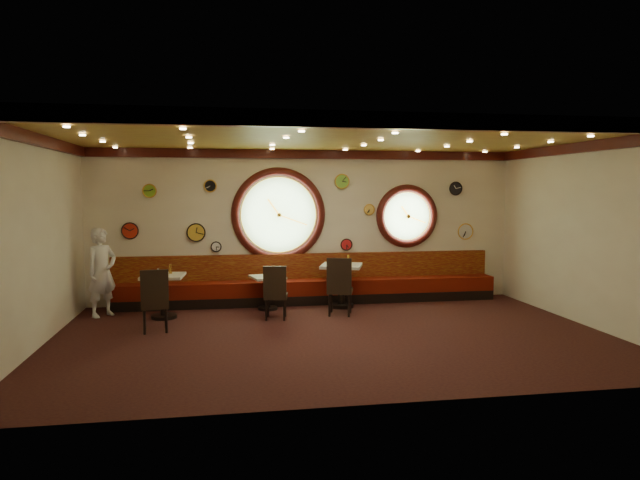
{
  "coord_description": "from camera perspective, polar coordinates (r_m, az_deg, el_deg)",
  "views": [
    {
      "loc": [
        -1.73,
        -8.93,
        2.37
      ],
      "look_at": [
        -0.09,
        0.8,
        1.5
      ],
      "focal_mm": 32.0,
      "sensor_mm": 36.0,
      "label": 1
    }
  ],
  "objects": [
    {
      "name": "floor",
      "position": [
        9.4,
        1.36,
        -9.56
      ],
      "size": [
        9.0,
        6.0,
        0.0
      ],
      "primitive_type": "cube",
      "color": "black",
      "rests_on": "ground"
    },
    {
      "name": "table_b",
      "position": [
        11.37,
        -5.27,
        -4.84
      ],
      "size": [
        0.74,
        0.74,
        0.67
      ],
      "color": "black",
      "rests_on": "floor"
    },
    {
      "name": "wall_clock_8",
      "position": [
        11.98,
        -16.68,
        4.73
      ],
      "size": [
        0.26,
        0.03,
        0.26
      ],
      "primitive_type": "cylinder",
      "rotation": [
        1.57,
        0.0,
        0.0
      ],
      "color": "#79B223",
      "rests_on": "wall_back"
    },
    {
      "name": "condiment_b_pepper",
      "position": [
        11.29,
        -5.1,
        -3.39
      ],
      "size": [
        0.03,
        0.03,
        0.1
      ],
      "primitive_type": "cylinder",
      "color": "silver",
      "rests_on": "table_b"
    },
    {
      "name": "wall_clock_6",
      "position": [
        12.29,
        4.95,
        3.06
      ],
      "size": [
        0.22,
        0.03,
        0.22
      ],
      "primitive_type": "cylinder",
      "rotation": [
        1.57,
        0.0,
        0.0
      ],
      "color": "#F8CF52",
      "rests_on": "wall_back"
    },
    {
      "name": "banquette_base",
      "position": [
        12.0,
        -1.12,
        -5.87
      ],
      "size": [
        8.0,
        0.55,
        0.2
      ],
      "primitive_type": "cube",
      "color": "black",
      "rests_on": "floor"
    },
    {
      "name": "chair_c",
      "position": [
        10.73,
        1.97,
        -4.28
      ],
      "size": [
        0.58,
        0.58,
        0.69
      ],
      "rotation": [
        0.0,
        0.0,
        -0.29
      ],
      "color": "black",
      "rests_on": "floor"
    },
    {
      "name": "wall_front",
      "position": [
        6.23,
        6.64,
        -2.09
      ],
      "size": [
        9.0,
        0.02,
        3.2
      ],
      "primitive_type": "cube",
      "color": "beige",
      "rests_on": "floor"
    },
    {
      "name": "wall_clock_2",
      "position": [
        13.05,
        14.33,
        0.83
      ],
      "size": [
        0.34,
        0.03,
        0.34
      ],
      "primitive_type": "cylinder",
      "rotation": [
        1.57,
        0.0,
        0.0
      ],
      "color": "silver",
      "rests_on": "wall_back"
    },
    {
      "name": "condiment_b_bottle",
      "position": [
        11.37,
        -4.72,
        -3.16
      ],
      "size": [
        0.05,
        0.05,
        0.16
      ],
      "primitive_type": "cylinder",
      "color": "orange",
      "rests_on": "table_b"
    },
    {
      "name": "porthole_right_glass",
      "position": [
        12.57,
        8.66,
        2.38
      ],
      "size": [
        1.1,
        0.02,
        1.1
      ],
      "primitive_type": "cylinder",
      "rotation": [
        1.57,
        0.0,
        0.0
      ],
      "color": "#7FAD68",
      "rests_on": "wall_back"
    },
    {
      "name": "wall_clock_7",
      "position": [
        11.95,
        -10.35,
        -0.67
      ],
      "size": [
        0.2,
        0.03,
        0.2
      ],
      "primitive_type": "cylinder",
      "rotation": [
        1.57,
        0.0,
        0.0
      ],
      "color": "white",
      "rests_on": "wall_back"
    },
    {
      "name": "condiment_a_bottle",
      "position": [
        10.97,
        -14.73,
        -2.81
      ],
      "size": [
        0.06,
        0.06,
        0.18
      ],
      "primitive_type": "cylinder",
      "color": "gold",
      "rests_on": "table_a"
    },
    {
      "name": "porthole_right_frame",
      "position": [
        12.56,
        8.68,
        2.37
      ],
      "size": [
        1.38,
        0.18,
        1.38
      ],
      "primitive_type": "torus",
      "rotation": [
        1.57,
        0.0,
        0.0
      ],
      "color": "#380D0A",
      "rests_on": "wall_back"
    },
    {
      "name": "condiment_b_salt",
      "position": [
        11.39,
        -5.49,
        -3.31
      ],
      "size": [
        0.03,
        0.03,
        0.1
      ],
      "primitive_type": "cylinder",
      "color": "silver",
      "rests_on": "table_b"
    },
    {
      "name": "wall_clock_4",
      "position": [
        11.9,
        -10.92,
        5.33
      ],
      "size": [
        0.24,
        0.03,
        0.24
      ],
      "primitive_type": "cylinder",
      "rotation": [
        1.57,
        0.0,
        0.0
      ],
      "color": "black",
      "rests_on": "wall_back"
    },
    {
      "name": "wall_left",
      "position": [
        9.38,
        -26.71,
        -0.21
      ],
      "size": [
        0.02,
        6.0,
        3.2
      ],
      "primitive_type": "cube",
      "color": "beige",
      "rests_on": "floor"
    },
    {
      "name": "table_c",
      "position": [
        11.55,
        2.15,
        -4.04
      ],
      "size": [
        1.0,
        1.0,
        0.87
      ],
      "color": "black",
      "rests_on": "floor"
    },
    {
      "name": "wall_right",
      "position": [
        10.92,
        25.25,
        0.51
      ],
      "size": [
        0.02,
        6.0,
        3.2
      ],
      "primitive_type": "cube",
      "color": "beige",
      "rests_on": "floor"
    },
    {
      "name": "porthole_left_frame",
      "position": [
        11.98,
        -4.16,
        2.53
      ],
      "size": [
        1.98,
        0.18,
        1.98
      ],
      "primitive_type": "torus",
      "rotation": [
        1.57,
        0.0,
        0.0
      ],
      "color": "#380D0A",
      "rests_on": "wall_back"
    },
    {
      "name": "wall_clock_5",
      "position": [
        12.07,
        -18.47,
        0.88
      ],
      "size": [
        0.32,
        0.03,
        0.32
      ],
      "primitive_type": "cylinder",
      "rotation": [
        1.57,
        0.0,
        0.0
      ],
      "color": "red",
      "rests_on": "wall_back"
    },
    {
      "name": "porthole_left_glass",
      "position": [
        11.99,
        -4.17,
        2.54
      ],
      "size": [
        1.66,
        0.02,
        1.66
      ],
      "primitive_type": "cylinder",
      "rotation": [
        1.57,
        0.0,
        0.0
      ],
      "color": "#7FAD68",
      "rests_on": "wall_back"
    },
    {
      "name": "banquette_seat",
      "position": [
        11.95,
        -1.12,
        -4.7
      ],
      "size": [
        8.0,
        0.55,
        0.3
      ],
      "primitive_type": "cube",
      "color": "#580F07",
      "rests_on": "banquette_base"
    },
    {
      "name": "molding_back",
      "position": [
        12.03,
        -1.31,
        8.56
      ],
      "size": [
        9.0,
        0.1,
        0.18
      ],
      "primitive_type": "cube",
      "color": "#380D0A",
      "rests_on": "wall_back"
    },
    {
      "name": "condiment_c_bottle",
      "position": [
        11.67,
        2.84,
        -1.92
      ],
      "size": [
        0.06,
        0.06,
        0.18
      ],
      "primitive_type": "cylinder",
      "color": "yellow",
      "rests_on": "table_c"
    },
    {
      "name": "condiment_a_salt",
      "position": [
        10.91,
        -15.86,
        -3.05
      ],
      "size": [
        0.04,
        0.04,
        0.11
      ],
      "primitive_type": "cylinder",
      "color": "silver",
      "rests_on": "table_a"
    },
    {
      "name": "chair_a",
      "position": [
        9.87,
        -16.2,
        -5.45
      ],
      "size": [
        0.5,
        0.5,
        0.66
      ],
      "rotation": [
        0.0,
        0.0,
        0.12
      ],
      "color": "black",
      "rests_on": "floor"
    },
    {
      "name": "molding_front",
      "position": [
        6.27,
        6.65,
        11.79
      ],
      "size": [
        9.0,
        0.1,
        0.18
      ],
      "primitive_type": "cube",
      "color": "#380D0A",
      "rests_on": "wall_back"
    },
    {
      "name": "molding_right",
      "position": [
        10.89,
        25.33,
        8.45
      ],
      "size": [
        0.1,
        6.0,
        0.18
      ],
      "primitive_type": "cube",
      "color": "#380D0A",
      "rests_on": "wall_back"
    },
    {
      "name": "condiment_c_pepper",
      "position": [
        11.53,
        1.94,
        -2.2
      ],
      "size": [
        0.04,
        0.04,
        0.1
      ],
      "primitive_type": "cylinder",
      "color": "silver",
      "rests_on": "table_c"
    },
    {
      "name": "ceiling",
      "position": [
        9.14,
        1.4,
        10.25
      ],
      "size": [
        9.0,
        6.0,
        0.02
      ],
      "primitive_type": "cube",
      "color": "gold",
      "rests_on": "wall_back"
    },
    {
      "name": "wall_clock_9",
      "position": [
        12.15,
        2.21,
        5.88
      ],
      "size": [
        0.3,
        0.03,
        0.3
      ],
      "primitive_type": "cylinder",
      "rotation": [
        1.57,
        0.0,
        0.0
      ],
      "color": "#84D041",
      "rests_on": "wall_back"
    },
    {
      "name": "wall_clock_3",
      "position": [
        11.94,
        -12.29,
        0.74
      ],
      "size": [
        0.36,
        0.03,
        0.36
      ],
      "primitive_type": "cylinder",
      "rotation": [
        1.57,
        0.0,
        0.0
      ],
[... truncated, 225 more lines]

